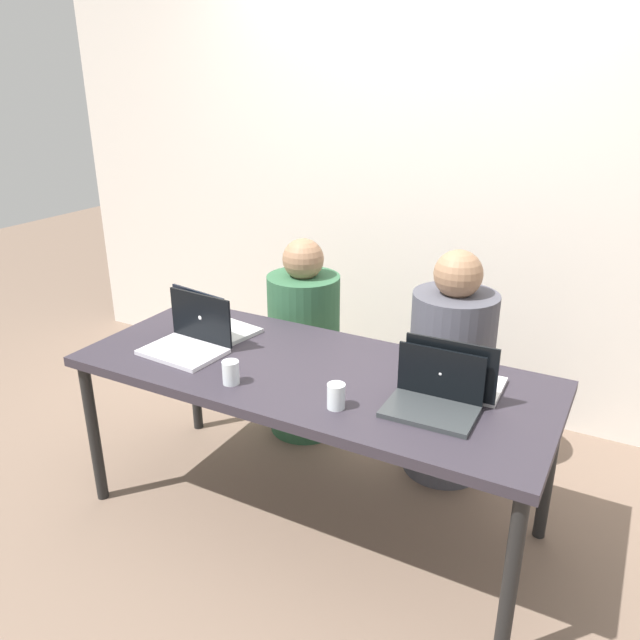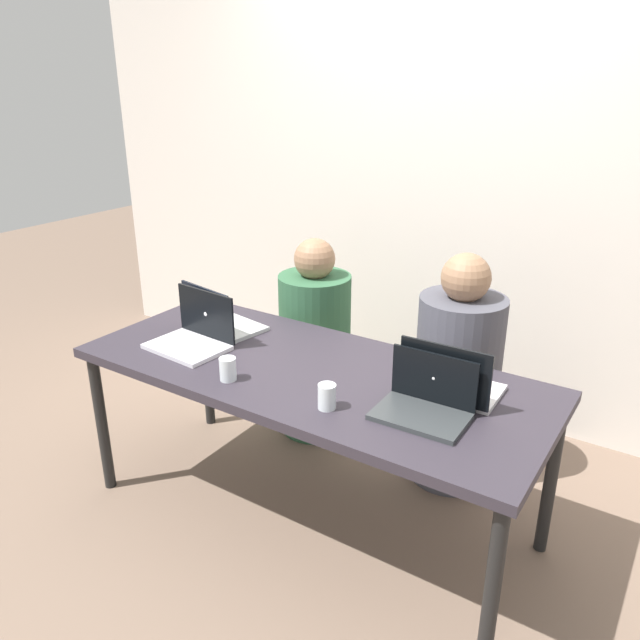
% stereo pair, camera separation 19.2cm
% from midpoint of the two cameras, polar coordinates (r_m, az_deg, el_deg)
% --- Properties ---
extents(ground_plane, '(12.00, 12.00, 0.00)m').
position_cam_midpoint_polar(ground_plane, '(2.85, -2.81, -17.43)').
color(ground_plane, '#776050').
extents(back_wall, '(4.92, 0.10, 2.57)m').
position_cam_midpoint_polar(back_wall, '(3.44, 8.48, 12.85)').
color(back_wall, silver).
rests_on(back_wall, ground).
extents(desk, '(1.89, 0.78, 0.71)m').
position_cam_midpoint_polar(desk, '(2.49, -3.08, -5.67)').
color(desk, '#2F2932').
rests_on(desk, ground).
extents(person_on_left, '(0.41, 0.41, 1.05)m').
position_cam_midpoint_polar(person_on_left, '(3.23, -3.17, -2.68)').
color(person_on_left, '#305E3D').
rests_on(person_on_left, ground).
extents(person_on_right, '(0.45, 0.45, 1.10)m').
position_cam_midpoint_polar(person_on_right, '(2.93, 9.91, -5.28)').
color(person_on_right, '#4A4A53').
rests_on(person_on_right, ground).
extents(laptop_front_left, '(0.34, 0.28, 0.23)m').
position_cam_midpoint_polar(laptop_front_left, '(2.68, -13.90, -1.77)').
color(laptop_front_left, silver).
rests_on(laptop_front_left, desk).
extents(laptop_back_right, '(0.34, 0.27, 0.23)m').
position_cam_midpoint_polar(laptop_back_right, '(2.32, 9.88, -5.30)').
color(laptop_back_right, silver).
rests_on(laptop_back_right, desk).
extents(laptop_front_right, '(0.32, 0.24, 0.20)m').
position_cam_midpoint_polar(laptop_front_right, '(2.18, 7.84, -7.16)').
color(laptop_front_right, '#333739').
rests_on(laptop_front_right, desk).
extents(laptop_back_left, '(0.35, 0.29, 0.22)m').
position_cam_midpoint_polar(laptop_back_left, '(2.82, -11.68, -0.40)').
color(laptop_back_left, '#B2B8B6').
rests_on(laptop_back_left, desk).
extents(water_glass_right, '(0.06, 0.06, 0.09)m').
position_cam_midpoint_polar(water_glass_right, '(2.17, -1.07, -7.16)').
color(water_glass_right, white).
rests_on(water_glass_right, desk).
extents(water_glass_left, '(0.06, 0.06, 0.09)m').
position_cam_midpoint_polar(water_glass_left, '(2.38, -10.47, -4.91)').
color(water_glass_left, white).
rests_on(water_glass_left, desk).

